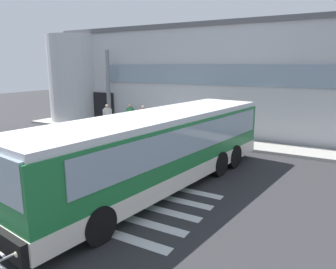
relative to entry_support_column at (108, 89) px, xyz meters
name	(u,v)px	position (x,y,z in m)	size (l,w,h in m)	color
ground_plane	(154,161)	(7.06, -5.40, -2.78)	(80.00, 90.00, 0.02)	#2B2B2D
bay_paint_stripes	(138,204)	(9.06, -9.60, -2.76)	(4.40, 3.96, 0.01)	silver
terminal_building	(226,78)	(6.37, 6.25, 0.67)	(24.83, 13.80, 6.88)	#B7B7BC
boarding_curb	(196,139)	(7.06, -0.60, -2.69)	(27.03, 2.00, 0.15)	#9E9B93
entry_support_column	(108,89)	(0.00, 0.00, 0.00)	(0.28, 0.28, 5.23)	slate
bus_main_foreground	(158,152)	(8.87, -8.01, -1.43)	(4.52, 11.97, 2.70)	#1E7238
passenger_near_column	(107,116)	(0.80, -1.16, -1.69)	(0.44, 0.44, 1.68)	#4C4233
passenger_by_doorway	(130,115)	(1.99, -0.21, -1.69)	(0.58, 0.28, 1.68)	#2D2D33
passenger_at_curb_edge	(143,117)	(3.24, -0.51, -1.69)	(0.59, 0.23, 1.68)	#1E2338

